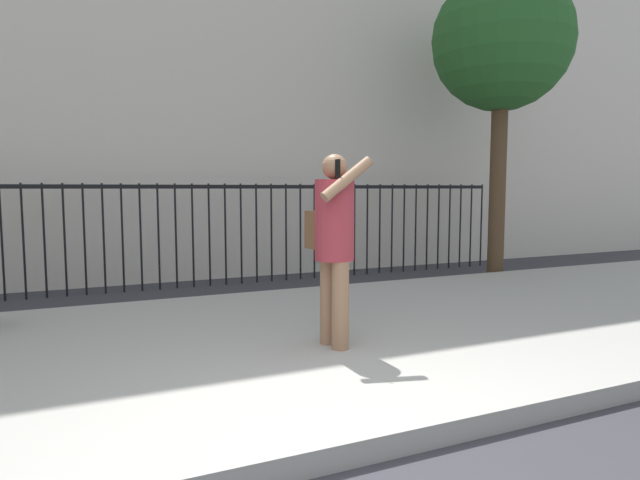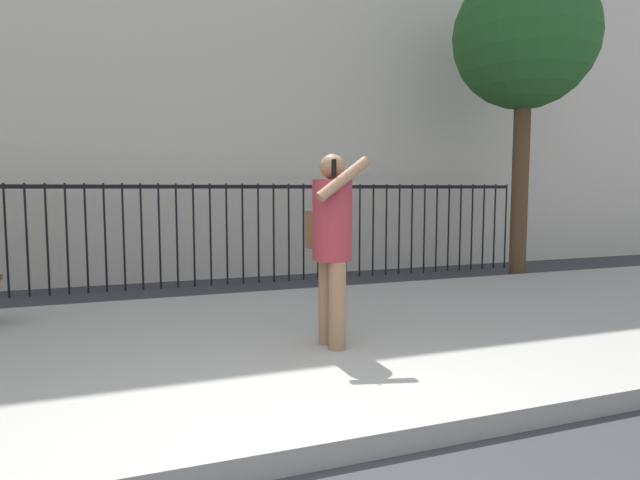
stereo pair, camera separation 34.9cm
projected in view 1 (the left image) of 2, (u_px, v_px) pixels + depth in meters
ground_plane at (344, 471)px, 2.95m from camera, size 60.00×60.00×0.00m
sidewalk at (234, 349)px, 4.94m from camera, size 28.00×4.40×0.15m
iron_fence at (167, 222)px, 8.21m from camera, size 12.03×0.04×1.60m
pedestrian_on_phone at (333, 236)px, 4.71m from camera, size 0.49×0.67×1.67m
street_tree_near at (502, 43)px, 8.98m from camera, size 2.29×2.29×5.10m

